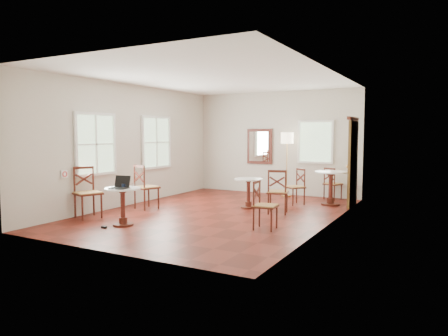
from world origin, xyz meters
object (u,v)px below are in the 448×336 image
chair_near_a (145,187)px  power_adapter (104,227)px  chair_mid_a (278,192)px  mouse (113,188)px  cafe_table_near (123,202)px  water_glass (133,185)px  navy_mug (124,186)px  laptop (120,185)px  chair_near_b (87,192)px  floor_lamp (287,142)px  chair_mid_b (264,205)px  cafe_table_back (331,184)px  chair_back_b (296,187)px  cafe_table_mid (248,190)px  chair_back_a (332,184)px

chair_near_a → power_adapter: bearing=123.5°
chair_mid_a → mouse: bearing=35.2°
cafe_table_near → water_glass: water_glass is taller
mouse → navy_mug: bearing=74.1°
laptop → navy_mug: 0.06m
chair_near_b → laptop: chair_near_b is taller
floor_lamp → mouse: (-1.56, -5.29, -0.78)m
chair_mid_b → water_glass: (-2.37, -0.90, 0.33)m
chair_mid_b → mouse: 2.89m
cafe_table_back → laptop: bearing=-124.1°
chair_mid_b → floor_lamp: 4.37m
laptop → chair_back_b: bearing=53.7°
chair_near_a → navy_mug: size_ratio=9.96×
cafe_table_mid → cafe_table_back: size_ratio=0.84×
chair_mid_a → water_glass: (-2.04, -2.46, 0.29)m
cafe_table_back → chair_mid_b: bearing=-97.3°
chair_near_a → chair_mid_a: (2.98, 0.94, -0.03)m
chair_near_b → chair_back_b: 5.01m
chair_mid_b → cafe_table_mid: bearing=27.5°
power_adapter → navy_mug: bearing=60.3°
cafe_table_mid → chair_near_b: chair_near_b is taller
chair_near_b → chair_back_a: chair_near_b is taller
chair_mid_a → mouse: chair_mid_a is taller
chair_back_a → chair_mid_b: bearing=107.6°
chair_mid_b → chair_back_b: chair_mid_b is taller
water_glass → cafe_table_mid: bearing=67.5°
cafe_table_mid → chair_back_b: chair_back_b is taller
navy_mug → chair_back_b: bearing=62.0°
cafe_table_back → chair_near_a: size_ratio=0.81×
cafe_table_back → mouse: size_ratio=8.96×
chair_back_a → chair_back_b: 1.37m
cafe_table_mid → chair_mid_a: size_ratio=0.72×
cafe_table_back → chair_mid_b: size_ratio=0.93×
cafe_table_back → mouse: (-3.04, -4.44, 0.23)m
water_glass → power_adapter: water_glass is taller
cafe_table_mid → floor_lamp: bearing=85.9°
navy_mug → water_glass: water_glass is taller
water_glass → cafe_table_back: bearing=56.1°
chair_back_a → laptop: bearing=83.0°
floor_lamp → water_glass: 5.23m
cafe_table_back → power_adapter: size_ratio=8.31×
cafe_table_near → floor_lamp: 5.44m
chair_back_a → water_glass: size_ratio=9.75×
chair_mid_a → laptop: bearing=35.3°
cafe_table_mid → water_glass: size_ratio=8.00×
cafe_table_back → power_adapter: (-3.11, -4.63, -0.50)m
cafe_table_back → chair_mid_a: (-0.75, -1.69, -0.03)m
chair_near_a → chair_back_b: (2.93, 2.31, -0.07)m
chair_back_a → floor_lamp: (-1.29, -0.05, 1.11)m
floor_lamp → laptop: floor_lamp is taller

